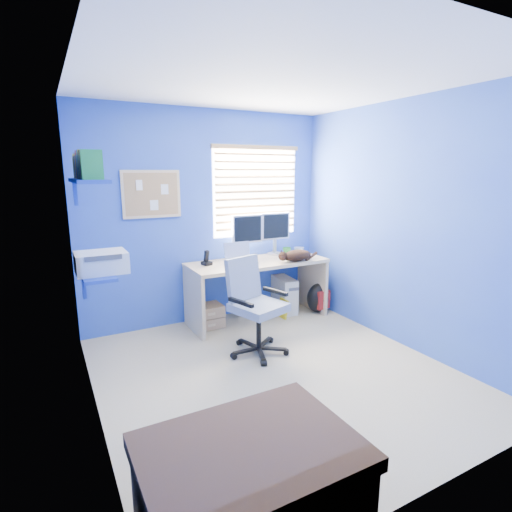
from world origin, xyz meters
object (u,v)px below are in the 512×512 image
desk (258,290)px  office_chair (255,318)px  cat (297,255)px  tower_pc (284,295)px  laptop (242,254)px

desk → office_chair: office_chair is taller
cat → tower_pc: cat is taller
desk → laptop: bearing=-178.6°
laptop → office_chair: bearing=-107.8°
desk → office_chair: bearing=-120.0°
laptop → cat: (0.63, -0.22, -0.04)m
office_chair → desk: bearing=60.0°
tower_pc → office_chair: size_ratio=0.47×
cat → desk: bearing=152.0°
tower_pc → office_chair: 1.26m
desk → tower_pc: 0.48m
desk → office_chair: size_ratio=1.75×
laptop → cat: size_ratio=0.87×
cat → office_chair: size_ratio=0.40×
cat → office_chair: (-0.87, -0.56, -0.45)m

